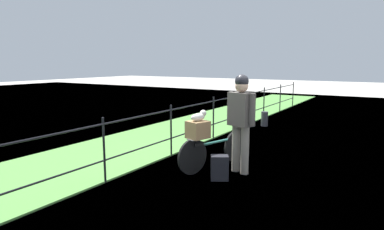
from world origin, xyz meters
name	(u,v)px	position (x,y,z in m)	size (l,w,h in m)	color
ground_plane	(259,171)	(0.00, 0.00, 0.00)	(60.00, 60.00, 0.00)	#B2ADA3
grass_strip	(127,147)	(0.00, 3.06, 0.01)	(27.00, 2.40, 0.03)	#569342
iron_fence	(171,126)	(0.00, 1.86, 0.61)	(18.04, 0.04, 1.04)	black
bicycle_main	(215,150)	(-0.24, 0.75, 0.33)	(1.62, 0.57, 0.61)	black
wooden_crate	(198,130)	(-0.62, 0.87, 0.76)	(0.33, 0.29, 0.29)	#A87F51
terrier_dog	(199,116)	(-0.59, 0.87, 0.98)	(0.32, 0.22, 0.18)	silver
cyclist_person	(241,115)	(-0.21, 0.27, 1.00)	(0.37, 0.52, 1.68)	gray
backpack_on_paving	(220,168)	(-0.73, 0.40, 0.20)	(0.28, 0.18, 0.40)	black
mooring_bollard	(264,119)	(4.08, 1.36, 0.21)	(0.20, 0.20, 0.43)	#38383D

